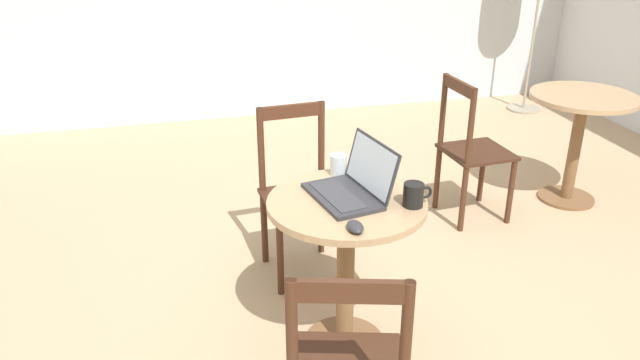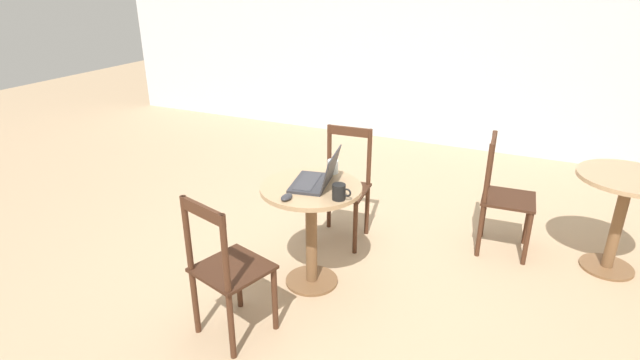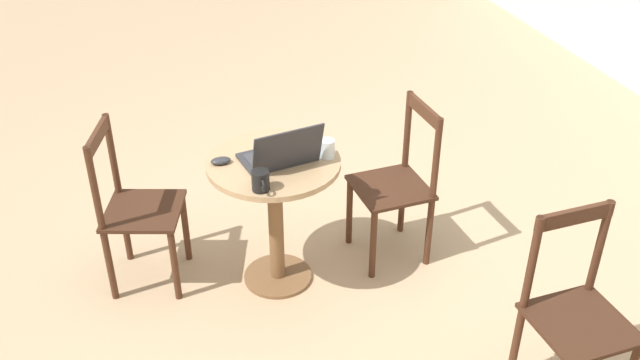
{
  "view_description": "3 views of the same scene",
  "coord_description": "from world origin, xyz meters",
  "px_view_note": "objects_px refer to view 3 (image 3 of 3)",
  "views": [
    {
      "loc": [
        -0.78,
        -2.42,
        1.89
      ],
      "look_at": [
        -0.13,
        0.12,
        0.7
      ],
      "focal_mm": 35.0,
      "sensor_mm": 36.0,
      "label": 1
    },
    {
      "loc": [
        1.22,
        -2.88,
        2.03
      ],
      "look_at": [
        -0.21,
        0.17,
        0.62
      ],
      "focal_mm": 28.0,
      "sensor_mm": 36.0,
      "label": 2
    },
    {
      "loc": [
        2.89,
        -0.82,
        2.51
      ],
      "look_at": [
        -0.11,
        0.04,
        0.58
      ],
      "focal_mm": 40.0,
      "sensor_mm": 36.0,
      "label": 3
    }
  ],
  "objects_px": {
    "chair_near_back": "(398,185)",
    "chair_mid_left": "(574,315)",
    "cafe_table_near": "(275,192)",
    "mug": "(261,181)",
    "mouse": "(221,161)",
    "drinking_glass": "(327,149)",
    "laptop": "(281,154)",
    "chair_near_front": "(135,209)"
  },
  "relations": [
    {
      "from": "cafe_table_near",
      "to": "mouse",
      "type": "bearing_deg",
      "value": -99.66
    },
    {
      "from": "chair_near_front",
      "to": "chair_near_back",
      "type": "height_order",
      "value": "same"
    },
    {
      "from": "drinking_glass",
      "to": "chair_near_front",
      "type": "bearing_deg",
      "value": -104.11
    },
    {
      "from": "mug",
      "to": "chair_near_back",
      "type": "bearing_deg",
      "value": 110.34
    },
    {
      "from": "chair_near_front",
      "to": "chair_mid_left",
      "type": "relative_size",
      "value": 1.0
    },
    {
      "from": "chair_near_front",
      "to": "mug",
      "type": "bearing_deg",
      "value": 52.24
    },
    {
      "from": "mug",
      "to": "mouse",
      "type": "bearing_deg",
      "value": -154.47
    },
    {
      "from": "chair_near_front",
      "to": "drinking_glass",
      "type": "xyz_separation_m",
      "value": [
        0.24,
        0.96,
        0.34
      ]
    },
    {
      "from": "cafe_table_near",
      "to": "mug",
      "type": "relative_size",
      "value": 6.04
    },
    {
      "from": "chair_near_back",
      "to": "mouse",
      "type": "height_order",
      "value": "chair_near_back"
    },
    {
      "from": "drinking_glass",
      "to": "mug",
      "type": "bearing_deg",
      "value": -61.17
    },
    {
      "from": "chair_near_front",
      "to": "laptop",
      "type": "bearing_deg",
      "value": 72.33
    },
    {
      "from": "chair_near_back",
      "to": "laptop",
      "type": "relative_size",
      "value": 2.25
    },
    {
      "from": "cafe_table_near",
      "to": "laptop",
      "type": "bearing_deg",
      "value": 46.88
    },
    {
      "from": "cafe_table_near",
      "to": "drinking_glass",
      "type": "relative_size",
      "value": 7.83
    },
    {
      "from": "laptop",
      "to": "drinking_glass",
      "type": "bearing_deg",
      "value": 87.53
    },
    {
      "from": "chair_mid_left",
      "to": "mug",
      "type": "height_order",
      "value": "chair_mid_left"
    },
    {
      "from": "chair_mid_left",
      "to": "mug",
      "type": "bearing_deg",
      "value": -127.18
    },
    {
      "from": "cafe_table_near",
      "to": "chair_near_back",
      "type": "relative_size",
      "value": 0.82
    },
    {
      "from": "cafe_table_near",
      "to": "laptop",
      "type": "xyz_separation_m",
      "value": [
        0.03,
        0.03,
        0.23
      ]
    },
    {
      "from": "cafe_table_near",
      "to": "mug",
      "type": "xyz_separation_m",
      "value": [
        0.25,
        -0.11,
        0.24
      ]
    },
    {
      "from": "drinking_glass",
      "to": "laptop",
      "type": "bearing_deg",
      "value": -92.47
    },
    {
      "from": "chair_near_front",
      "to": "mouse",
      "type": "xyz_separation_m",
      "value": [
        0.16,
        0.44,
        0.31
      ]
    },
    {
      "from": "mouse",
      "to": "laptop",
      "type": "bearing_deg",
      "value": 75.79
    },
    {
      "from": "cafe_table_near",
      "to": "mouse",
      "type": "relative_size",
      "value": 7.41
    },
    {
      "from": "chair_near_back",
      "to": "chair_mid_left",
      "type": "relative_size",
      "value": 1.0
    },
    {
      "from": "chair_mid_left",
      "to": "chair_near_front",
      "type": "bearing_deg",
      "value": -127.37
    },
    {
      "from": "laptop",
      "to": "mug",
      "type": "relative_size",
      "value": 3.29
    },
    {
      "from": "laptop",
      "to": "mouse",
      "type": "bearing_deg",
      "value": -104.21
    },
    {
      "from": "laptop",
      "to": "chair_mid_left",
      "type": "bearing_deg",
      "value": 42.62
    },
    {
      "from": "chair_mid_left",
      "to": "drinking_glass",
      "type": "xyz_separation_m",
      "value": [
        -1.08,
        -0.77,
        0.34
      ]
    },
    {
      "from": "chair_near_back",
      "to": "chair_mid_left",
      "type": "distance_m",
      "value": 1.22
    },
    {
      "from": "chair_near_front",
      "to": "chair_near_back",
      "type": "distance_m",
      "value": 1.4
    },
    {
      "from": "chair_mid_left",
      "to": "laptop",
      "type": "height_order",
      "value": "laptop"
    },
    {
      "from": "mouse",
      "to": "drinking_glass",
      "type": "bearing_deg",
      "value": 81.0
    },
    {
      "from": "chair_near_front",
      "to": "laptop",
      "type": "xyz_separation_m",
      "value": [
        0.23,
        0.73,
        0.34
      ]
    },
    {
      "from": "chair_near_back",
      "to": "laptop",
      "type": "height_order",
      "value": "laptop"
    },
    {
      "from": "mug",
      "to": "drinking_glass",
      "type": "xyz_separation_m",
      "value": [
        -0.21,
        0.38,
        -0.0
      ]
    },
    {
      "from": "mug",
      "to": "cafe_table_near",
      "type": "bearing_deg",
      "value": 155.25
    },
    {
      "from": "mug",
      "to": "drinking_glass",
      "type": "height_order",
      "value": "mug"
    },
    {
      "from": "chair_near_back",
      "to": "mouse",
      "type": "distance_m",
      "value": 1.0
    },
    {
      "from": "chair_near_back",
      "to": "chair_mid_left",
      "type": "height_order",
      "value": "same"
    }
  ]
}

